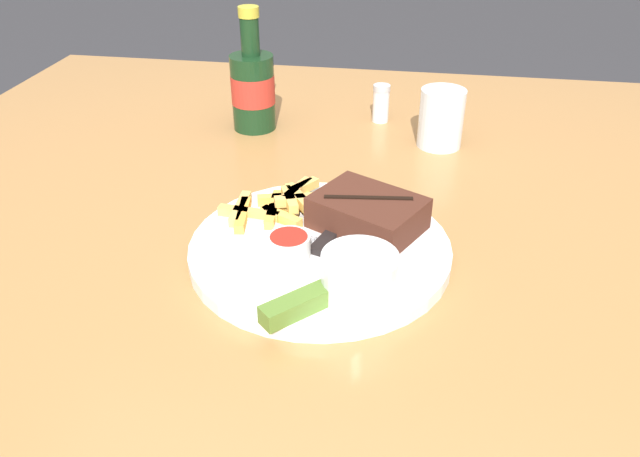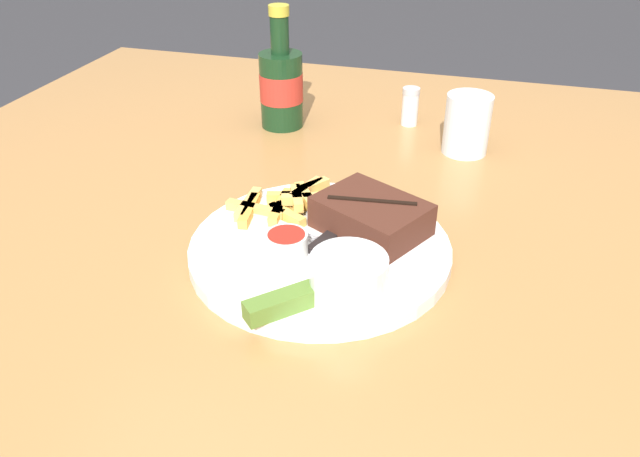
{
  "view_description": "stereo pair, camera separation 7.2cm",
  "coord_description": "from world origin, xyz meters",
  "px_view_note": "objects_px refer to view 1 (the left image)",
  "views": [
    {
      "loc": [
        0.1,
        -0.6,
        1.16
      ],
      "look_at": [
        0.0,
        0.0,
        0.78
      ],
      "focal_mm": 35.0,
      "sensor_mm": 36.0,
      "label": 1
    },
    {
      "loc": [
        0.17,
        -0.59,
        1.16
      ],
      "look_at": [
        0.0,
        0.0,
        0.78
      ],
      "focal_mm": 35.0,
      "sensor_mm": 36.0,
      "label": 2
    }
  ],
  "objects_px": {
    "coleslaw_cup": "(360,272)",
    "beer_bottle": "(253,87)",
    "dipping_sauce_cup": "(289,245)",
    "salt_shaker": "(381,103)",
    "fork_utensil": "(264,223)",
    "drinking_glass": "(441,118)",
    "steak_portion": "(368,213)",
    "dinner_plate": "(320,249)",
    "pickle_spear": "(301,305)",
    "knife_utensil": "(340,227)"
  },
  "relations": [
    {
      "from": "beer_bottle",
      "to": "steak_portion",
      "type": "bearing_deg",
      "value": -55.32
    },
    {
      "from": "dinner_plate",
      "to": "pickle_spear",
      "type": "relative_size",
      "value": 4.1
    },
    {
      "from": "fork_utensil",
      "to": "knife_utensil",
      "type": "bearing_deg",
      "value": 25.14
    },
    {
      "from": "coleslaw_cup",
      "to": "salt_shaker",
      "type": "relative_size",
      "value": 1.23
    },
    {
      "from": "dipping_sauce_cup",
      "to": "fork_utensil",
      "type": "bearing_deg",
      "value": 125.07
    },
    {
      "from": "knife_utensil",
      "to": "beer_bottle",
      "type": "distance_m",
      "value": 0.39
    },
    {
      "from": "dinner_plate",
      "to": "knife_utensil",
      "type": "height_order",
      "value": "knife_utensil"
    },
    {
      "from": "coleslaw_cup",
      "to": "knife_utensil",
      "type": "bearing_deg",
      "value": 106.71
    },
    {
      "from": "beer_bottle",
      "to": "knife_utensil",
      "type": "bearing_deg",
      "value": -60.11
    },
    {
      "from": "fork_utensil",
      "to": "drinking_glass",
      "type": "relative_size",
      "value": 1.38
    },
    {
      "from": "fork_utensil",
      "to": "drinking_glass",
      "type": "height_order",
      "value": "drinking_glass"
    },
    {
      "from": "pickle_spear",
      "to": "beer_bottle",
      "type": "bearing_deg",
      "value": 109.4
    },
    {
      "from": "dipping_sauce_cup",
      "to": "salt_shaker",
      "type": "bearing_deg",
      "value": 81.84
    },
    {
      "from": "fork_utensil",
      "to": "beer_bottle",
      "type": "bearing_deg",
      "value": 129.22
    },
    {
      "from": "coleslaw_cup",
      "to": "pickle_spear",
      "type": "bearing_deg",
      "value": -142.56
    },
    {
      "from": "salt_shaker",
      "to": "pickle_spear",
      "type": "bearing_deg",
      "value": -93.55
    },
    {
      "from": "coleslaw_cup",
      "to": "dipping_sauce_cup",
      "type": "distance_m",
      "value": 0.1
    },
    {
      "from": "dinner_plate",
      "to": "salt_shaker",
      "type": "distance_m",
      "value": 0.43
    },
    {
      "from": "pickle_spear",
      "to": "fork_utensil",
      "type": "distance_m",
      "value": 0.18
    },
    {
      "from": "coleslaw_cup",
      "to": "drinking_glass",
      "type": "distance_m",
      "value": 0.44
    },
    {
      "from": "coleslaw_cup",
      "to": "drinking_glass",
      "type": "relative_size",
      "value": 0.86
    },
    {
      "from": "salt_shaker",
      "to": "dipping_sauce_cup",
      "type": "bearing_deg",
      "value": -98.16
    },
    {
      "from": "knife_utensil",
      "to": "steak_portion",
      "type": "bearing_deg",
      "value": -54.89
    },
    {
      "from": "steak_portion",
      "to": "dinner_plate",
      "type": "bearing_deg",
      "value": -138.69
    },
    {
      "from": "knife_utensil",
      "to": "beer_bottle",
      "type": "bearing_deg",
      "value": 48.58
    },
    {
      "from": "fork_utensil",
      "to": "drinking_glass",
      "type": "distance_m",
      "value": 0.38
    },
    {
      "from": "dipping_sauce_cup",
      "to": "pickle_spear",
      "type": "bearing_deg",
      "value": -71.7
    },
    {
      "from": "steak_portion",
      "to": "beer_bottle",
      "type": "distance_m",
      "value": 0.39
    },
    {
      "from": "pickle_spear",
      "to": "steak_portion",
      "type": "bearing_deg",
      "value": 74.14
    },
    {
      "from": "coleslaw_cup",
      "to": "beer_bottle",
      "type": "distance_m",
      "value": 0.51
    },
    {
      "from": "steak_portion",
      "to": "coleslaw_cup",
      "type": "bearing_deg",
      "value": -88.13
    },
    {
      "from": "coleslaw_cup",
      "to": "salt_shaker",
      "type": "bearing_deg",
      "value": 92.05
    },
    {
      "from": "coleslaw_cup",
      "to": "salt_shaker",
      "type": "height_order",
      "value": "same"
    },
    {
      "from": "dinner_plate",
      "to": "coleslaw_cup",
      "type": "height_order",
      "value": "coleslaw_cup"
    },
    {
      "from": "dipping_sauce_cup",
      "to": "salt_shaker",
      "type": "xyz_separation_m",
      "value": [
        0.07,
        0.46,
        0.0
      ]
    },
    {
      "from": "dinner_plate",
      "to": "fork_utensil",
      "type": "xyz_separation_m",
      "value": [
        -0.07,
        0.03,
        0.01
      ]
    },
    {
      "from": "steak_portion",
      "to": "coleslaw_cup",
      "type": "xyz_separation_m",
      "value": [
        0.0,
        -0.13,
        0.01
      ]
    },
    {
      "from": "coleslaw_cup",
      "to": "fork_utensil",
      "type": "distance_m",
      "value": 0.18
    },
    {
      "from": "pickle_spear",
      "to": "drinking_glass",
      "type": "xyz_separation_m",
      "value": [
        0.14,
        0.47,
        0.02
      ]
    },
    {
      "from": "coleslaw_cup",
      "to": "pickle_spear",
      "type": "xyz_separation_m",
      "value": [
        -0.05,
        -0.04,
        -0.02
      ]
    },
    {
      "from": "dinner_plate",
      "to": "drinking_glass",
      "type": "relative_size",
      "value": 3.31
    },
    {
      "from": "dinner_plate",
      "to": "steak_portion",
      "type": "bearing_deg",
      "value": 41.31
    },
    {
      "from": "beer_bottle",
      "to": "drinking_glass",
      "type": "height_order",
      "value": "beer_bottle"
    },
    {
      "from": "steak_portion",
      "to": "fork_utensil",
      "type": "relative_size",
      "value": 1.19
    },
    {
      "from": "steak_portion",
      "to": "beer_bottle",
      "type": "bearing_deg",
      "value": 124.68
    },
    {
      "from": "drinking_glass",
      "to": "coleslaw_cup",
      "type": "bearing_deg",
      "value": -100.86
    },
    {
      "from": "steak_portion",
      "to": "drinking_glass",
      "type": "distance_m",
      "value": 0.31
    },
    {
      "from": "dipping_sauce_cup",
      "to": "beer_bottle",
      "type": "height_order",
      "value": "beer_bottle"
    },
    {
      "from": "dipping_sauce_cup",
      "to": "fork_utensil",
      "type": "xyz_separation_m",
      "value": [
        -0.04,
        0.06,
        -0.01
      ]
    },
    {
      "from": "dinner_plate",
      "to": "fork_utensil",
      "type": "distance_m",
      "value": 0.08
    }
  ]
}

